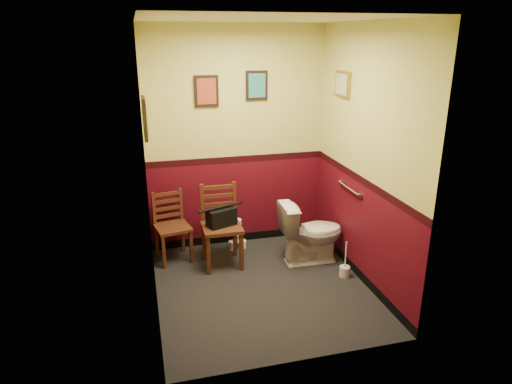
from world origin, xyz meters
TOP-DOWN VIEW (x-y plane):
  - floor at (0.00, 0.00)m, footprint 2.20×2.40m
  - ceiling at (0.00, 0.00)m, footprint 2.20×2.40m
  - wall_back at (0.00, 1.20)m, footprint 2.20×0.00m
  - wall_front at (0.00, -1.20)m, footprint 2.20×0.00m
  - wall_left at (-1.10, 0.00)m, footprint 0.00×2.40m
  - wall_right at (1.10, 0.00)m, footprint 0.00×2.40m
  - grab_bar at (1.07, 0.25)m, footprint 0.05×0.56m
  - framed_print_back_a at (-0.35, 1.18)m, footprint 0.28×0.04m
  - framed_print_back_b at (0.25, 1.18)m, footprint 0.26×0.04m
  - framed_print_left at (-1.08, 0.10)m, footprint 0.04×0.30m
  - framed_print_right at (1.08, 0.60)m, footprint 0.04×0.34m
  - toilet at (0.72, 0.44)m, footprint 0.76×0.43m
  - toilet_brush at (0.96, -0.00)m, footprint 0.12×0.12m
  - chair_left at (-0.86, 0.93)m, footprint 0.45×0.45m
  - chair_right at (-0.31, 0.67)m, footprint 0.45×0.45m
  - handbag at (-0.31, 0.62)m, footprint 0.36×0.27m
  - tp_stack at (-0.05, 0.99)m, footprint 0.23×0.14m

SIDE VIEW (x-z plane):
  - floor at x=0.00m, z-range 0.00..0.00m
  - toilet_brush at x=0.96m, z-range -0.14..0.28m
  - tp_stack at x=-0.05m, z-range -0.03..0.36m
  - toilet at x=0.72m, z-range 0.00..0.73m
  - chair_left at x=-0.86m, z-range 0.00..0.83m
  - chair_right at x=-0.31m, z-range 0.00..0.95m
  - handbag at x=-0.31m, z-range 0.48..0.72m
  - grab_bar at x=1.07m, z-range 0.92..0.98m
  - wall_back at x=0.00m, z-range 0.00..2.70m
  - wall_front at x=0.00m, z-range 0.00..2.70m
  - wall_left at x=-1.10m, z-range 0.00..2.70m
  - wall_right at x=1.10m, z-range 0.00..2.70m
  - framed_print_left at x=-1.08m, z-range 1.66..2.04m
  - framed_print_back_a at x=-0.35m, z-range 1.77..2.13m
  - framed_print_back_b at x=0.25m, z-range 1.83..2.17m
  - framed_print_right at x=1.08m, z-range 1.91..2.19m
  - ceiling at x=0.00m, z-range 2.70..2.70m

